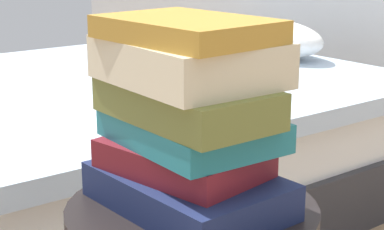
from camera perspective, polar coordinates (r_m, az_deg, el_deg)
The scene contains 7 objects.
bed at distance 2.38m, azimuth -7.14°, elevation -2.23°, with size 1.61×2.06×0.62m.
book_navy at distance 0.95m, azimuth -0.33°, elevation -6.66°, with size 0.28×0.19×0.05m, color #19234C.
book_maroon at distance 0.94m, azimuth -0.82°, elevation -3.79°, with size 0.23×0.15×0.04m, color maroon.
book_teal at distance 0.94m, azimuth -0.03°, elevation -1.30°, with size 0.24×0.18×0.04m, color #1E727F.
book_olive at distance 0.91m, azimuth -0.72°, elevation 1.21°, with size 0.26×0.15×0.05m, color olive.
book_cream at distance 0.91m, azimuth -0.18°, elevation 4.81°, with size 0.24×0.19×0.06m, color beige.
book_ochre at distance 0.89m, azimuth -0.52°, elevation 7.59°, with size 0.24×0.17×0.03m, color #B7842D.
Camera 1 is at (0.68, -0.57, 0.94)m, focal length 60.55 mm.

